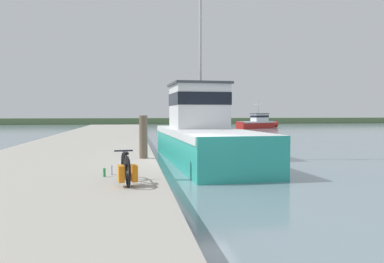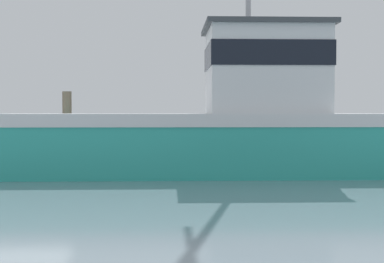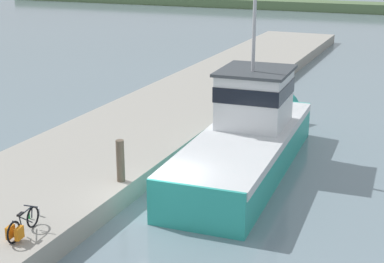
{
  "view_description": "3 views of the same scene",
  "coord_description": "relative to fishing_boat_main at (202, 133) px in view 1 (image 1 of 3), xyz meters",
  "views": [
    {
      "loc": [
        -2.11,
        -12.38,
        2.35
      ],
      "look_at": [
        -0.17,
        -0.1,
        1.73
      ],
      "focal_mm": 35.0,
      "sensor_mm": 36.0,
      "label": 1
    },
    {
      "loc": [
        16.65,
        4.85,
        1.61
      ],
      "look_at": [
        -0.03,
        4.71,
        1.06
      ],
      "focal_mm": 55.0,
      "sensor_mm": 36.0,
      "label": 2
    },
    {
      "loc": [
        8.03,
        -15.8,
        8.59
      ],
      "look_at": [
        -0.69,
        4.59,
        1.6
      ],
      "focal_mm": 55.0,
      "sensor_mm": 36.0,
      "label": 3
    }
  ],
  "objects": [
    {
      "name": "bicycle_touring",
      "position": [
        -3.52,
        -9.84,
        -0.26
      ],
      "size": [
        0.55,
        1.64,
        0.71
      ],
      "rotation": [
        0.0,
        0.0,
        0.12
      ],
      "color": "black",
      "rests_on": "dock_pier"
    },
    {
      "name": "fishing_boat_main",
      "position": [
        0.0,
        0.0,
        0.0
      ],
      "size": [
        3.83,
        13.5,
        11.08
      ],
      "rotation": [
        0.0,
        0.0,
        0.05
      ],
      "color": "teal",
      "rests_on": "ground_plane"
    },
    {
      "name": "water_bottle_on_curb",
      "position": [
        -4.08,
        -8.78,
        -0.48
      ],
      "size": [
        0.06,
        0.06,
        0.22
      ],
      "primitive_type": "cylinder",
      "color": "green",
      "rests_on": "dock_pier"
    },
    {
      "name": "dock_pier",
      "position": [
        -5.8,
        -5.86,
        -0.97
      ],
      "size": [
        6.39,
        80.0,
        0.76
      ],
      "primitive_type": "cube",
      "color": "#A39E93",
      "rests_on": "ground_plane"
    },
    {
      "name": "far_shoreline",
      "position": [
        28.74,
        62.86,
        -0.72
      ],
      "size": [
        180.0,
        5.0,
        1.26
      ],
      "primitive_type": "cube",
      "color": "#567047",
      "rests_on": "ground_plane"
    },
    {
      "name": "ground_plane",
      "position": [
        -1.26,
        -5.86,
        -1.35
      ],
      "size": [
        320.0,
        320.0,
        0.0
      ],
      "primitive_type": "plane",
      "color": "gray"
    },
    {
      "name": "mooring_post",
      "position": [
        -3.01,
        -5.09,
        0.16
      ],
      "size": [
        0.29,
        0.29,
        1.5
      ],
      "primitive_type": "cylinder",
      "color": "brown",
      "rests_on": "dock_pier"
    },
    {
      "name": "water_bottle_by_bike",
      "position": [
        -3.93,
        -8.51,
        -0.46
      ],
      "size": [
        0.07,
        0.07,
        0.25
      ],
      "primitive_type": "cylinder",
      "color": "silver",
      "rests_on": "dock_pier"
    },
    {
      "name": "boat_blue_far",
      "position": [
        15.42,
        36.4,
        -0.44
      ],
      "size": [
        7.63,
        4.84,
        4.1
      ],
      "rotation": [
        0.0,
        0.0,
        -1.09
      ],
      "color": "#AD231E",
      "rests_on": "ground_plane"
    }
  ]
}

